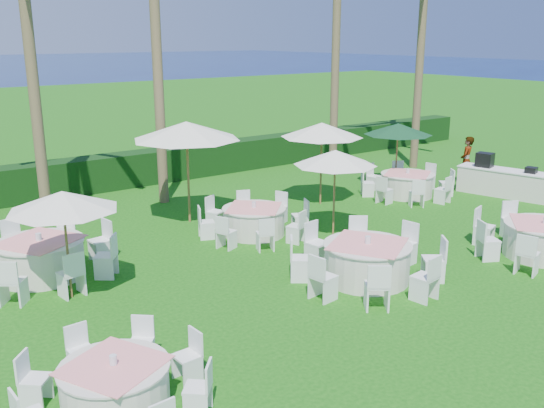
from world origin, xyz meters
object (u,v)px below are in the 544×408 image
(banquet_table_b, at_px, (367,261))
(umbrella_a, at_px, (63,201))
(banquet_table_c, at_px, (543,239))
(umbrella_d, at_px, (322,130))
(banquet_table_d, at_px, (41,257))
(banquet_table_a, at_px, (115,386))
(staff_person, at_px, (466,161))
(banquet_table_f, at_px, (407,184))
(buffet_table, at_px, (516,183))
(umbrella_c, at_px, (186,131))
(banquet_table_e, at_px, (254,220))
(umbrella_green, at_px, (398,129))
(umbrella_b, at_px, (335,158))

(banquet_table_b, relative_size, umbrella_a, 1.50)
(banquet_table_c, distance_m, umbrella_d, 7.34)
(umbrella_d, bearing_deg, banquet_table_d, -174.25)
(banquet_table_a, height_order, banquet_table_b, banquet_table_b)
(banquet_table_a, xyz_separation_m, banquet_table_d, (0.63, 5.85, 0.08))
(umbrella_d, distance_m, staff_person, 6.30)
(banquet_table_f, height_order, buffet_table, buffet_table)
(umbrella_c, distance_m, staff_person, 10.74)
(banquet_table_e, distance_m, umbrella_d, 4.27)
(banquet_table_a, distance_m, banquet_table_f, 14.09)
(umbrella_c, bearing_deg, banquet_table_b, -80.26)
(staff_person, bearing_deg, umbrella_d, -35.61)
(banquet_table_d, relative_size, banquet_table_f, 1.10)
(banquet_table_d, height_order, staff_person, staff_person)
(banquet_table_b, relative_size, banquet_table_d, 1.00)
(banquet_table_f, bearing_deg, banquet_table_d, 179.77)
(banquet_table_b, xyz_separation_m, banquet_table_c, (4.61, -1.50, -0.01))
(umbrella_a, distance_m, umbrella_green, 12.89)
(banquet_table_c, height_order, umbrella_d, umbrella_d)
(banquet_table_b, relative_size, umbrella_c, 1.11)
(banquet_table_c, bearing_deg, buffet_table, 38.68)
(banquet_table_d, bearing_deg, umbrella_b, -13.16)
(banquet_table_b, distance_m, umbrella_green, 9.06)
(buffet_table, bearing_deg, banquet_table_f, 139.63)
(banquet_table_f, relative_size, umbrella_c, 1.01)
(umbrella_green, relative_size, staff_person, 1.35)
(staff_person, bearing_deg, banquet_table_c, 26.07)
(banquet_table_c, distance_m, umbrella_a, 11.34)
(banquet_table_c, bearing_deg, banquet_table_e, 130.39)
(banquet_table_e, bearing_deg, umbrella_d, 20.28)
(banquet_table_a, relative_size, staff_person, 1.60)
(banquet_table_f, xyz_separation_m, umbrella_green, (0.58, 1.06, 1.70))
(umbrella_green, bearing_deg, banquet_table_e, -169.01)
(banquet_table_b, height_order, staff_person, staff_person)
(umbrella_c, bearing_deg, buffet_table, -21.81)
(banquet_table_d, bearing_deg, umbrella_green, 4.51)
(banquet_table_c, bearing_deg, umbrella_c, 126.34)
(umbrella_green, bearing_deg, umbrella_d, -178.62)
(banquet_table_a, height_order, banquet_table_e, banquet_table_e)
(banquet_table_a, distance_m, staff_person, 16.77)
(umbrella_b, relative_size, umbrella_d, 0.89)
(umbrella_a, xyz_separation_m, umbrella_green, (12.64, 2.55, 0.01))
(banquet_table_a, distance_m, umbrella_green, 15.17)
(banquet_table_a, bearing_deg, umbrella_a, 79.72)
(umbrella_green, height_order, buffet_table, umbrella_green)
(banquet_table_f, height_order, umbrella_green, umbrella_green)
(banquet_table_f, bearing_deg, banquet_table_a, -155.68)
(banquet_table_b, height_order, banquet_table_f, banquet_table_b)
(umbrella_a, distance_m, staff_person, 15.11)
(banquet_table_b, xyz_separation_m, buffet_table, (9.16, 2.14, 0.04))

